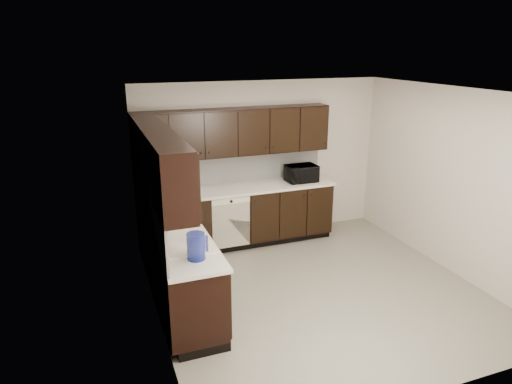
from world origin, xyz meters
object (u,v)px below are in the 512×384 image
(toaster_oven, at_px, (173,185))
(sink, at_px, (184,247))
(storage_bin, at_px, (165,206))
(microwave, at_px, (301,173))
(blue_pitcher, at_px, (196,246))

(toaster_oven, bearing_deg, sink, -78.66)
(sink, relative_size, storage_bin, 1.65)
(microwave, distance_m, storage_bin, 2.37)
(sink, xyz_separation_m, toaster_oven, (0.22, 1.79, 0.18))
(sink, xyz_separation_m, blue_pitcher, (0.03, -0.46, 0.20))
(toaster_oven, xyz_separation_m, storage_bin, (-0.26, -0.81, -0.02))
(toaster_oven, relative_size, blue_pitcher, 1.35)
(microwave, bearing_deg, sink, -144.56)
(toaster_oven, height_order, storage_bin, toaster_oven)
(microwave, relative_size, blue_pitcher, 1.73)
(microwave, xyz_separation_m, blue_pitcher, (-2.20, -2.12, 0.01))
(toaster_oven, bearing_deg, blue_pitcher, -76.44)
(sink, height_order, storage_bin, sink)
(microwave, height_order, storage_bin, microwave)
(sink, distance_m, microwave, 2.79)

